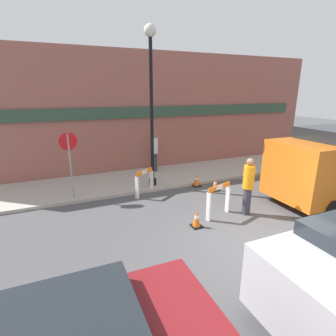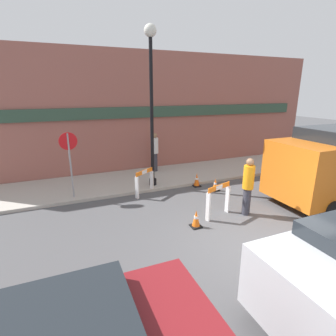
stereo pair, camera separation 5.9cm
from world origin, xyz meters
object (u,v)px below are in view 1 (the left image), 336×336
(streetlamp_post, at_px, (151,88))
(person_pedestrian, at_px, (155,151))
(person_worker, at_px, (248,185))
(stop_sign, at_px, (69,155))

(streetlamp_post, height_order, person_pedestrian, streetlamp_post)
(person_worker, height_order, person_pedestrian, person_pedestrian)
(stop_sign, bearing_deg, person_pedestrian, -159.81)
(streetlamp_post, xyz_separation_m, person_pedestrian, (0.72, 1.71, -2.74))
(person_worker, bearing_deg, person_pedestrian, -24.38)
(streetlamp_post, bearing_deg, person_worker, -60.86)
(stop_sign, bearing_deg, streetlamp_post, 176.31)
(streetlamp_post, height_order, person_worker, streetlamp_post)
(stop_sign, xyz_separation_m, person_pedestrian, (3.74, 1.83, -0.57))
(streetlamp_post, distance_m, stop_sign, 3.72)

